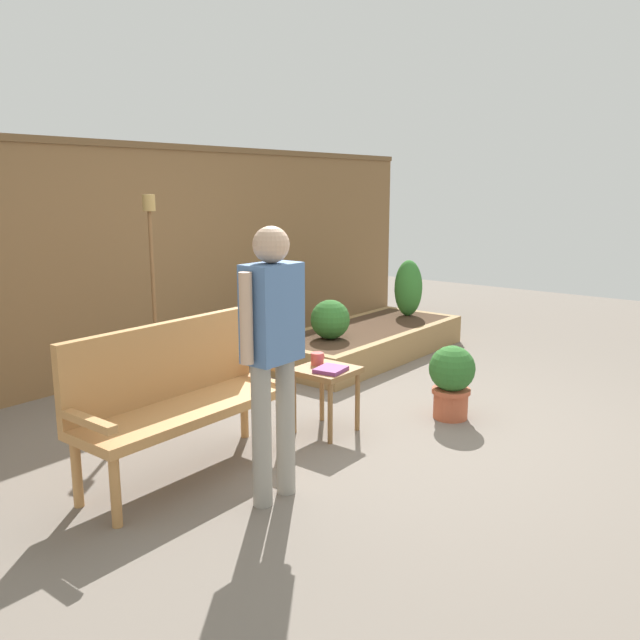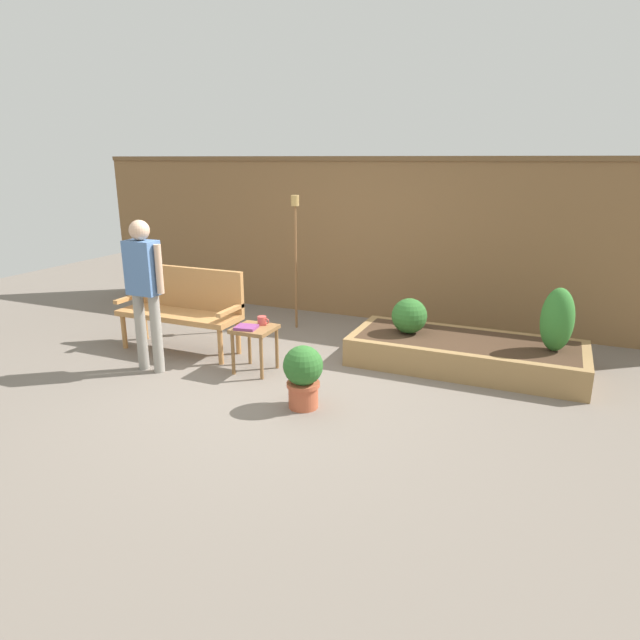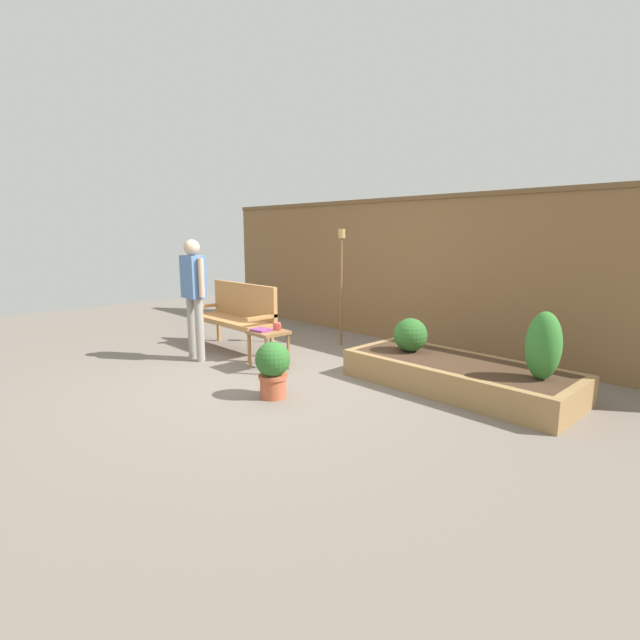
# 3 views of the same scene
# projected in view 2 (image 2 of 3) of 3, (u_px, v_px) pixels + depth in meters

# --- Properties ---
(ground_plane) EXTENTS (14.00, 14.00, 0.00)m
(ground_plane) POSITION_uv_depth(u_px,v_px,m) (277.00, 383.00, 5.43)
(ground_plane) COLOR #70665B
(fence_back) EXTENTS (8.40, 0.14, 2.16)m
(fence_back) POSITION_uv_depth(u_px,v_px,m) (365.00, 239.00, 7.41)
(fence_back) COLOR brown
(fence_back) RESTS_ON ground_plane
(garden_bench) EXTENTS (1.44, 0.48, 0.94)m
(garden_bench) POSITION_uv_depth(u_px,v_px,m) (183.00, 303.00, 6.27)
(garden_bench) COLOR #B77F47
(garden_bench) RESTS_ON ground_plane
(side_table) EXTENTS (0.40, 0.40, 0.48)m
(side_table) POSITION_uv_depth(u_px,v_px,m) (255.00, 335.00, 5.62)
(side_table) COLOR olive
(side_table) RESTS_ON ground_plane
(cup_on_table) EXTENTS (0.13, 0.09, 0.09)m
(cup_on_table) POSITION_uv_depth(u_px,v_px,m) (262.00, 321.00, 5.67)
(cup_on_table) COLOR #CC4C47
(cup_on_table) RESTS_ON side_table
(book_on_table) EXTENTS (0.24, 0.21, 0.03)m
(book_on_table) POSITION_uv_depth(u_px,v_px,m) (246.00, 327.00, 5.54)
(book_on_table) COLOR #7F3875
(book_on_table) RESTS_ON side_table
(potted_boxwood) EXTENTS (0.35, 0.35, 0.57)m
(potted_boxwood) POSITION_uv_depth(u_px,v_px,m) (303.00, 374.00, 4.82)
(potted_boxwood) COLOR #B75638
(potted_boxwood) RESTS_ON ground_plane
(raised_planter_bed) EXTENTS (2.40, 1.00, 0.30)m
(raised_planter_bed) POSITION_uv_depth(u_px,v_px,m) (465.00, 353.00, 5.82)
(raised_planter_bed) COLOR #997547
(raised_planter_bed) RESTS_ON ground_plane
(shrub_near_bench) EXTENTS (0.38, 0.38, 0.38)m
(shrub_near_bench) POSITION_uv_depth(u_px,v_px,m) (409.00, 316.00, 5.95)
(shrub_near_bench) COLOR brown
(shrub_near_bench) RESTS_ON raised_planter_bed
(shrub_far_corner) EXTENTS (0.32, 0.32, 0.64)m
(shrub_far_corner) POSITION_uv_depth(u_px,v_px,m) (557.00, 320.00, 5.36)
(shrub_far_corner) COLOR brown
(shrub_far_corner) RESTS_ON raised_planter_bed
(tiki_torch) EXTENTS (0.10, 0.10, 1.70)m
(tiki_torch) POSITION_uv_depth(u_px,v_px,m) (295.00, 239.00, 6.89)
(tiki_torch) COLOR brown
(tiki_torch) RESTS_ON ground_plane
(person_by_bench) EXTENTS (0.47, 0.20, 1.56)m
(person_by_bench) POSITION_uv_depth(u_px,v_px,m) (144.00, 283.00, 5.50)
(person_by_bench) COLOR gray
(person_by_bench) RESTS_ON ground_plane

